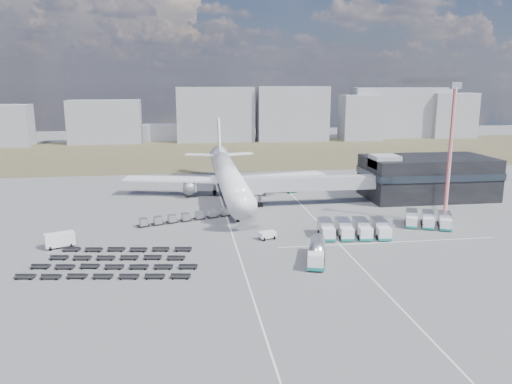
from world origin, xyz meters
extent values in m
plane|color=#565659|center=(0.00, 0.00, 0.00)|extent=(420.00, 420.00, 0.00)
cube|color=#443E28|center=(0.00, 110.00, 0.01)|extent=(420.00, 90.00, 0.01)
cube|color=silver|center=(-2.00, 5.00, 0.01)|extent=(0.25, 110.00, 0.01)
cube|color=silver|center=(16.00, 5.00, 0.01)|extent=(0.25, 110.00, 0.01)
cube|color=silver|center=(25.00, -8.00, 0.01)|extent=(40.00, 0.25, 0.01)
cube|color=black|center=(48.00, 24.00, 5.00)|extent=(30.00, 16.00, 10.00)
cube|color=#262D38|center=(48.00, 24.00, 6.20)|extent=(30.40, 16.40, 1.60)
cube|color=#939399|center=(36.00, 22.00, 9.50)|extent=(6.00, 6.00, 3.00)
cube|color=#939399|center=(18.10, 20.50, 5.10)|extent=(29.80, 3.00, 3.00)
cube|color=#939399|center=(4.70, 20.00, 5.10)|extent=(4.00, 3.60, 3.40)
cylinder|color=slate|center=(6.20, 20.50, 2.55)|extent=(0.70, 0.70, 5.10)
cylinder|color=black|center=(6.20, 20.50, 0.45)|extent=(1.40, 0.90, 1.40)
cylinder|color=white|center=(0.00, 30.00, 5.30)|extent=(5.60, 48.00, 5.60)
cone|color=white|center=(0.00, 3.50, 5.30)|extent=(5.60, 5.00, 5.60)
cone|color=white|center=(0.00, 58.00, 6.10)|extent=(5.60, 8.00, 5.60)
cube|color=black|center=(0.00, 5.50, 6.10)|extent=(2.20, 2.00, 0.80)
cube|color=white|center=(-13.00, 35.00, 4.10)|extent=(25.59, 11.38, 0.50)
cube|color=white|center=(13.00, 35.00, 4.10)|extent=(25.59, 11.38, 0.50)
cylinder|color=slate|center=(-9.50, 33.00, 2.40)|extent=(3.00, 5.00, 3.00)
cylinder|color=slate|center=(9.50, 33.00, 2.40)|extent=(3.00, 5.00, 3.00)
cube|color=white|center=(-5.50, 60.00, 6.50)|extent=(9.49, 5.63, 0.35)
cube|color=white|center=(5.50, 60.00, 6.50)|extent=(9.49, 5.63, 0.35)
cube|color=white|center=(0.00, 61.00, 11.80)|extent=(0.50, 9.06, 11.45)
cylinder|color=slate|center=(0.00, 9.00, 1.25)|extent=(0.50, 0.50, 2.50)
cylinder|color=slate|center=(-3.20, 34.00, 1.25)|extent=(0.60, 0.60, 2.50)
cylinder|color=slate|center=(3.20, 34.00, 1.25)|extent=(0.60, 0.60, 2.50)
cylinder|color=black|center=(0.00, 9.00, 0.50)|extent=(0.50, 1.20, 1.20)
cube|color=gray|center=(-85.12, 143.65, 8.99)|extent=(17.01, 12.00, 17.98)
cube|color=gray|center=(-45.96, 148.45, 9.79)|extent=(32.00, 12.00, 19.57)
cube|color=gray|center=(-21.22, 156.95, 3.74)|extent=(17.02, 12.00, 7.48)
cube|color=gray|center=(4.47, 148.29, 12.60)|extent=(35.87, 12.00, 25.20)
cube|color=gray|center=(40.86, 146.05, 12.74)|extent=(33.57, 12.00, 25.49)
cube|color=gray|center=(73.98, 144.10, 10.74)|extent=(19.01, 12.00, 21.47)
cube|color=gray|center=(98.53, 152.69, 12.37)|extent=(51.16, 12.00, 24.74)
cube|color=gray|center=(123.72, 149.17, 11.07)|extent=(22.73, 12.00, 22.14)
cube|color=white|center=(8.73, -19.04, 1.46)|extent=(3.01, 3.01, 2.31)
cube|color=#14756B|center=(8.73, -19.04, 0.55)|extent=(3.13, 3.13, 0.50)
cylinder|color=#ABABAF|center=(10.15, -14.32, 1.91)|extent=(4.59, 7.95, 2.51)
cube|color=slate|center=(10.15, -14.32, 0.75)|extent=(4.49, 7.92, 0.35)
cylinder|color=black|center=(9.72, -15.77, 0.50)|extent=(2.82, 1.81, 1.11)
cube|color=white|center=(4.00, -3.03, 0.70)|extent=(3.43, 2.64, 1.39)
cube|color=white|center=(-31.94, -2.49, 1.26)|extent=(5.28, 3.76, 2.53)
cube|color=white|center=(15.61, 36.36, 1.75)|extent=(4.94, 7.05, 3.06)
cube|color=#14756B|center=(15.61, 36.36, 0.49)|extent=(5.08, 7.20, 0.49)
cube|color=white|center=(14.58, -5.66, 1.28)|extent=(2.48, 2.39, 2.16)
cube|color=#14756B|center=(14.58, -5.66, 0.44)|extent=(2.59, 2.50, 0.44)
cube|color=#ABABAF|center=(14.95, -2.23, 1.67)|extent=(2.83, 4.75, 2.56)
cube|color=white|center=(17.91, -6.01, 1.28)|extent=(2.48, 2.39, 2.16)
cube|color=#14756B|center=(17.91, -6.01, 0.44)|extent=(2.59, 2.50, 0.44)
cube|color=#ABABAF|center=(18.27, -2.59, 1.67)|extent=(2.83, 4.75, 2.56)
cube|color=white|center=(21.23, -6.37, 1.28)|extent=(2.48, 2.39, 2.16)
cube|color=#14756B|center=(21.23, -6.37, 0.44)|extent=(2.59, 2.50, 0.44)
cube|color=#ABABAF|center=(21.60, -2.94, 1.67)|extent=(2.83, 4.75, 2.56)
cube|color=white|center=(24.56, -6.72, 1.28)|extent=(2.48, 2.39, 2.16)
cube|color=#14756B|center=(24.56, -6.72, 0.44)|extent=(2.59, 2.50, 0.44)
cube|color=#ABABAF|center=(24.93, -3.30, 1.67)|extent=(2.83, 4.75, 2.56)
cube|color=white|center=(32.82, -0.20, 1.19)|extent=(2.74, 2.70, 2.01)
cube|color=#14756B|center=(32.82, -0.20, 0.41)|extent=(2.86, 2.82, 0.41)
cube|color=#ABABAF|center=(34.14, 2.71, 1.55)|extent=(3.73, 4.74, 2.38)
cube|color=white|center=(35.65, -1.48, 1.19)|extent=(2.74, 2.70, 2.01)
cube|color=#14756B|center=(35.65, -1.48, 0.41)|extent=(2.86, 2.82, 0.41)
cube|color=#ABABAF|center=(36.97, 1.43, 1.55)|extent=(3.73, 4.74, 2.38)
cube|color=white|center=(38.49, -2.76, 1.19)|extent=(2.74, 2.70, 2.01)
cube|color=#14756B|center=(38.49, -2.76, 0.41)|extent=(2.86, 2.82, 0.41)
cube|color=#ABABAF|center=(39.80, 0.15, 1.55)|extent=(3.73, 4.74, 2.38)
cube|color=black|center=(-18.74, 7.97, 0.27)|extent=(2.71, 2.15, 0.16)
cube|color=#ABABAF|center=(-18.74, 7.97, 1.04)|extent=(1.85, 1.85, 1.36)
cube|color=black|center=(-16.00, 8.93, 0.27)|extent=(2.71, 2.15, 0.16)
cube|color=#ABABAF|center=(-16.00, 8.93, 1.04)|extent=(1.85, 1.85, 1.36)
cube|color=black|center=(-13.26, 9.89, 0.27)|extent=(2.71, 2.15, 0.16)
cube|color=#ABABAF|center=(-13.26, 9.89, 1.04)|extent=(1.85, 1.85, 1.36)
cube|color=black|center=(-10.51, 10.85, 0.27)|extent=(2.71, 2.15, 0.16)
cube|color=#ABABAF|center=(-10.51, 10.85, 1.04)|extent=(1.85, 1.85, 1.36)
cube|color=black|center=(-7.77, 11.80, 0.27)|extent=(2.71, 2.15, 0.16)
cube|color=#ABABAF|center=(-7.77, 11.80, 1.04)|extent=(1.85, 1.85, 1.36)
cube|color=black|center=(-5.03, 12.76, 0.27)|extent=(2.71, 2.15, 0.16)
cube|color=#ABABAF|center=(-5.03, 12.76, 1.04)|extent=(1.85, 1.85, 1.36)
cube|color=black|center=(-2.28, 13.72, 0.27)|extent=(2.71, 2.15, 0.16)
cube|color=#ABABAF|center=(-2.28, 13.72, 1.04)|extent=(1.85, 1.85, 1.36)
cube|color=black|center=(-22.57, -17.69, 0.34)|extent=(26.21, 5.11, 0.68)
cube|color=black|center=(-22.02, -13.79, 0.34)|extent=(26.21, 5.11, 0.68)
cube|color=black|center=(-21.46, -9.89, 0.34)|extent=(22.50, 4.58, 0.68)
cube|color=black|center=(-20.90, -5.99, 0.34)|extent=(22.50, 4.58, 0.68)
cylinder|color=red|center=(40.95, 2.19, 13.38)|extent=(0.75, 0.75, 26.76)
cube|color=slate|center=(40.95, 2.19, 27.09)|extent=(2.64, 1.40, 1.28)
cube|color=#565659|center=(40.95, 2.19, 0.16)|extent=(2.14, 2.14, 0.32)
camera|label=1|loc=(-10.29, -87.90, 27.86)|focal=35.00mm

